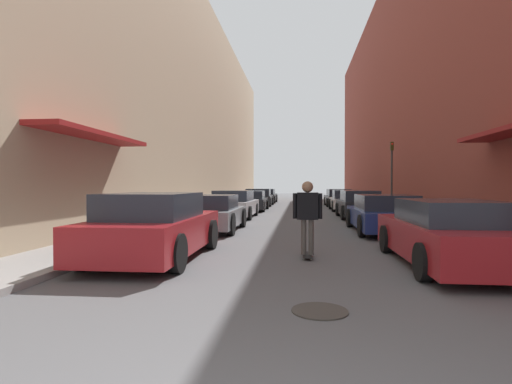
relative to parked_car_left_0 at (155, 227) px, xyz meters
name	(u,v)px	position (x,y,z in m)	size (l,w,h in m)	color
ground	(297,214)	(2.90, 13.29, -0.68)	(109.17, 109.17, 0.00)	#515154
curb_strip_left	(225,207)	(-1.97, 18.25, -0.62)	(1.80, 49.62, 0.12)	gray
curb_strip_right	(373,208)	(7.78, 18.25, -0.62)	(1.80, 49.62, 0.12)	gray
building_row_left	(182,108)	(-4.87, 18.25, 6.12)	(4.90, 49.62, 13.59)	tan
building_row_right	(421,89)	(10.68, 18.25, 7.00)	(4.90, 49.62, 15.35)	brown
parked_car_left_0	(155,227)	(0.00, 0.00, 0.00)	(1.98, 4.44, 1.40)	maroon
parked_car_left_1	(210,213)	(-0.01, 5.20, -0.07)	(2.09, 4.09, 1.23)	gray
parked_car_left_2	(234,205)	(-0.07, 10.69, -0.05)	(1.96, 4.43, 1.31)	#B7B7BC
parked_car_left_3	(252,201)	(0.09, 16.26, -0.09)	(1.89, 4.74, 1.22)	black
parked_car_left_4	(259,198)	(-0.04, 21.89, -0.05)	(2.09, 4.49, 1.29)	#232326
parked_car_left_5	(265,196)	(-0.01, 27.25, -0.07)	(2.01, 4.80, 1.23)	#232326
parked_car_right_0	(448,234)	(5.89, -0.11, -0.06)	(1.90, 4.51, 1.28)	maroon
parked_car_right_1	(384,214)	(5.83, 5.46, -0.07)	(2.05, 4.71, 1.25)	navy
parked_car_right_2	(359,205)	(5.85, 11.16, -0.04)	(1.92, 4.25, 1.31)	#232326
parked_car_right_3	(346,201)	(5.86, 16.73, -0.06)	(1.87, 4.13, 1.27)	silver
parked_car_right_4	(338,198)	(5.93, 22.13, -0.07)	(1.94, 4.50, 1.27)	#232326
skateboarder	(307,211)	(3.21, 0.45, 0.33)	(0.63, 0.78, 1.65)	black
manhole_cover	(320,311)	(3.29, -3.20, -0.67)	(0.70, 0.70, 0.02)	#332D28
traffic_light	(392,169)	(7.91, 13.70, 1.73)	(0.16, 0.22, 3.74)	#2D2D2D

